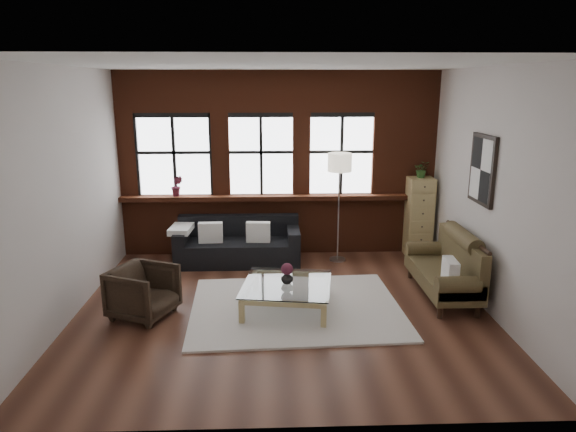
{
  "coord_description": "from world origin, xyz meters",
  "views": [
    {
      "loc": [
        -0.16,
        -6.46,
        2.97
      ],
      "look_at": [
        0.1,
        0.6,
        1.15
      ],
      "focal_mm": 32.0,
      "sensor_mm": 36.0,
      "label": 1
    }
  ],
  "objects_px": {
    "armchair": "(143,292)",
    "drawer_chest": "(419,217)",
    "dark_sofa": "(238,241)",
    "coffee_table": "(287,297)",
    "vintage_settee": "(443,266)",
    "floor_lamp": "(339,204)",
    "vase": "(287,277)"
  },
  "relations": [
    {
      "from": "coffee_table",
      "to": "dark_sofa",
      "type": "bearing_deg",
      "value": 111.8
    },
    {
      "from": "vintage_settee",
      "to": "coffee_table",
      "type": "xyz_separation_m",
      "value": [
        -2.24,
        -0.37,
        -0.27
      ]
    },
    {
      "from": "vase",
      "to": "floor_lamp",
      "type": "xyz_separation_m",
      "value": [
        0.94,
        1.97,
        0.55
      ]
    },
    {
      "from": "drawer_chest",
      "to": "floor_lamp",
      "type": "distance_m",
      "value": 1.51
    },
    {
      "from": "coffee_table",
      "to": "drawer_chest",
      "type": "distance_m",
      "value": 3.31
    },
    {
      "from": "armchair",
      "to": "dark_sofa",
      "type": "bearing_deg",
      "value": -5.07
    },
    {
      "from": "armchair",
      "to": "floor_lamp",
      "type": "relative_size",
      "value": 0.37
    },
    {
      "from": "armchair",
      "to": "drawer_chest",
      "type": "height_order",
      "value": "drawer_chest"
    },
    {
      "from": "coffee_table",
      "to": "floor_lamp",
      "type": "height_order",
      "value": "floor_lamp"
    },
    {
      "from": "vintage_settee",
      "to": "vase",
      "type": "relative_size",
      "value": 9.93
    },
    {
      "from": "dark_sofa",
      "to": "coffee_table",
      "type": "distance_m",
      "value": 2.08
    },
    {
      "from": "vintage_settee",
      "to": "drawer_chest",
      "type": "distance_m",
      "value": 1.87
    },
    {
      "from": "vintage_settee",
      "to": "armchair",
      "type": "distance_m",
      "value": 4.15
    },
    {
      "from": "armchair",
      "to": "coffee_table",
      "type": "height_order",
      "value": "armchair"
    },
    {
      "from": "dark_sofa",
      "to": "coffee_table",
      "type": "bearing_deg",
      "value": -68.2
    },
    {
      "from": "coffee_table",
      "to": "armchair",
      "type": "bearing_deg",
      "value": -175.74
    },
    {
      "from": "armchair",
      "to": "drawer_chest",
      "type": "xyz_separation_m",
      "value": [
        4.29,
        2.36,
        0.36
      ]
    },
    {
      "from": "dark_sofa",
      "to": "armchair",
      "type": "distance_m",
      "value": 2.34
    },
    {
      "from": "dark_sofa",
      "to": "vintage_settee",
      "type": "bearing_deg",
      "value": -27.27
    },
    {
      "from": "vase",
      "to": "drawer_chest",
      "type": "relative_size",
      "value": 0.12
    },
    {
      "from": "vintage_settee",
      "to": "coffee_table",
      "type": "relative_size",
      "value": 1.46
    },
    {
      "from": "drawer_chest",
      "to": "floor_lamp",
      "type": "bearing_deg",
      "value": -170.38
    },
    {
      "from": "vintage_settee",
      "to": "armchair",
      "type": "bearing_deg",
      "value": -172.92
    },
    {
      "from": "armchair",
      "to": "drawer_chest",
      "type": "distance_m",
      "value": 4.9
    },
    {
      "from": "coffee_table",
      "to": "vase",
      "type": "bearing_deg",
      "value": -90.0
    },
    {
      "from": "dark_sofa",
      "to": "floor_lamp",
      "type": "height_order",
      "value": "floor_lamp"
    },
    {
      "from": "dark_sofa",
      "to": "armchair",
      "type": "relative_size",
      "value": 2.8
    },
    {
      "from": "dark_sofa",
      "to": "coffee_table",
      "type": "relative_size",
      "value": 1.8
    },
    {
      "from": "dark_sofa",
      "to": "vase",
      "type": "relative_size",
      "value": 12.26
    },
    {
      "from": "vintage_settee",
      "to": "floor_lamp",
      "type": "height_order",
      "value": "floor_lamp"
    },
    {
      "from": "dark_sofa",
      "to": "vintage_settee",
      "type": "height_order",
      "value": "vintage_settee"
    },
    {
      "from": "vintage_settee",
      "to": "dark_sofa",
      "type": "bearing_deg",
      "value": 152.73
    }
  ]
}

